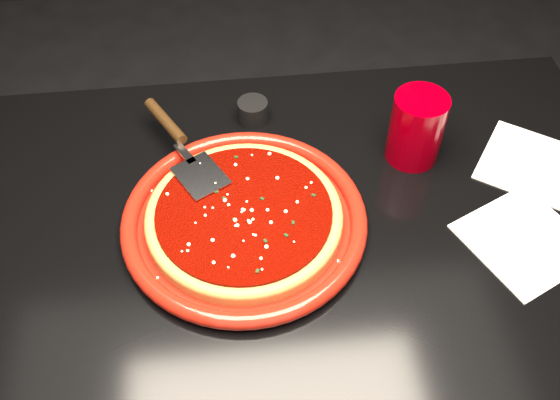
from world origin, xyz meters
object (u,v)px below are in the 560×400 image
object	(u,v)px
plate	(244,220)
ramekin	(253,111)
table	(283,349)
cup	(416,128)
pizza_server	(183,145)

from	to	relation	value
plate	ramekin	xyz separation A→B (m)	(0.03, 0.25, 0.01)
table	cup	xyz separation A→B (m)	(0.24, 0.16, 0.44)
table	ramekin	size ratio (longest dim) A/B	21.70
pizza_server	cup	bearing A→B (deg)	-32.04
pizza_server	ramekin	size ratio (longest dim) A/B	5.24
table	pizza_server	distance (m)	0.48
table	plate	world-z (taller)	plate
ramekin	pizza_server	bearing A→B (deg)	-141.53
ramekin	plate	bearing A→B (deg)	-97.97
cup	ramekin	distance (m)	0.30
pizza_server	plate	bearing A→B (deg)	-86.99
table	cup	distance (m)	0.52
pizza_server	cup	xyz separation A→B (m)	(0.39, -0.02, 0.02)
pizza_server	cup	world-z (taller)	cup
plate	cup	size ratio (longest dim) A/B	3.05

